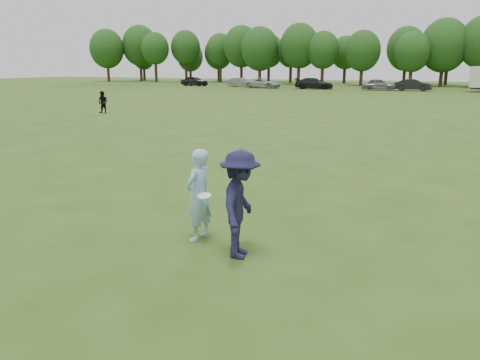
{
  "coord_description": "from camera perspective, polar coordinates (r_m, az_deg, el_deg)",
  "views": [
    {
      "loc": [
        4.4,
        -7.37,
        3.4
      ],
      "look_at": [
        0.63,
        1.13,
        1.1
      ],
      "focal_mm": 35.0,
      "sensor_mm": 36.0,
      "label": 1
    }
  ],
  "objects": [
    {
      "name": "ground",
      "position": [
        9.24,
        -6.51,
        -7.81
      ],
      "size": [
        200.0,
        200.0,
        0.0
      ],
      "primitive_type": "plane",
      "color": "#2F4914",
      "rests_on": "ground"
    },
    {
      "name": "thrower",
      "position": [
        9.19,
        -5.07,
        -1.84
      ],
      "size": [
        0.53,
        0.73,
        1.83
      ],
      "primitive_type": "imported",
      "rotation": [
        0.0,
        0.0,
        -1.72
      ],
      "color": "#99C5ED",
      "rests_on": "ground"
    },
    {
      "name": "defender",
      "position": [
        8.33,
        0.01,
        -2.99
      ],
      "size": [
        0.97,
        1.39,
        1.97
      ],
      "primitive_type": "imported",
      "rotation": [
        0.0,
        0.0,
        1.77
      ],
      "color": "#1A1A39",
      "rests_on": "ground"
    },
    {
      "name": "player_far_a",
      "position": [
        35.21,
        -16.36,
        9.08
      ],
      "size": [
        0.82,
        0.67,
        1.57
      ],
      "primitive_type": "imported",
      "rotation": [
        0.0,
        0.0,
        0.11
      ],
      "color": "black",
      "rests_on": "ground"
    },
    {
      "name": "car_a",
      "position": [
        78.37,
        -5.58,
        11.91
      ],
      "size": [
        4.78,
        2.4,
        1.56
      ],
      "primitive_type": "imported",
      "rotation": [
        0.0,
        0.0,
        1.45
      ],
      "color": "black",
      "rests_on": "ground"
    },
    {
      "name": "car_b",
      "position": [
        74.98,
        0.02,
        11.83
      ],
      "size": [
        4.38,
        2.04,
        1.39
      ],
      "primitive_type": "imported",
      "rotation": [
        0.0,
        0.0,
        1.43
      ],
      "color": "slate",
      "rests_on": "ground"
    },
    {
      "name": "car_c",
      "position": [
        71.03,
        2.87,
        11.72
      ],
      "size": [
        5.42,
        2.85,
        1.45
      ],
      "primitive_type": "imported",
      "rotation": [
        0.0,
        0.0,
        1.49
      ],
      "color": "#ABABAF",
      "rests_on": "ground"
    },
    {
      "name": "car_d",
      "position": [
        68.79,
        9.01,
        11.55
      ],
      "size": [
        5.54,
        2.59,
        1.57
      ],
      "primitive_type": "imported",
      "rotation": [
        0.0,
        0.0,
        1.64
      ],
      "color": "black",
      "rests_on": "ground"
    },
    {
      "name": "car_e",
      "position": [
        67.25,
        16.58,
        11.1
      ],
      "size": [
        4.82,
        2.45,
        1.57
      ],
      "primitive_type": "imported",
      "rotation": [
        0.0,
        0.0,
        1.7
      ],
      "color": "slate",
      "rests_on": "ground"
    },
    {
      "name": "car_f",
      "position": [
        67.3,
        20.37,
        10.81
      ],
      "size": [
        4.76,
        1.95,
        1.54
      ],
      "primitive_type": "imported",
      "rotation": [
        0.0,
        0.0,
        1.5
      ],
      "color": "black",
      "rests_on": "ground"
    },
    {
      "name": "disc_in_play",
      "position": [
        8.88,
        -4.36,
        -1.96
      ],
      "size": [
        0.32,
        0.32,
        0.09
      ],
      "color": "white",
      "rests_on": "ground"
    },
    {
      "name": "treeline",
      "position": [
        84.33,
        23.63,
        14.72
      ],
      "size": [
        130.35,
        18.39,
        11.74
      ],
      "color": "#332114",
      "rests_on": "ground"
    }
  ]
}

